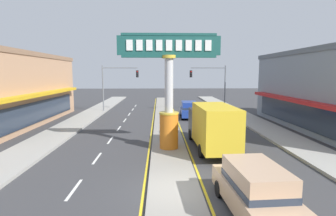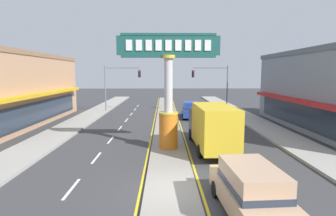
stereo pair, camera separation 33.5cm
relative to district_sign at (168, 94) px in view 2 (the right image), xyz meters
name	(u,v)px [view 2 (the right image)]	position (x,y,z in m)	size (l,w,h in m)	color
ground_plane	(171,192)	(0.00, -6.47, -3.83)	(160.00, 160.00, 0.00)	#3A3A3D
median_strip	(167,119)	(0.00, 11.53, -3.76)	(2.34, 52.00, 0.14)	gray
sidewalk_left	(77,123)	(-9.27, 9.53, -3.74)	(2.99, 60.00, 0.18)	#9E9B93
sidewalk_right	(256,122)	(9.27, 9.53, -3.74)	(2.99, 60.00, 0.18)	#9E9B93
lane_markings	(167,122)	(0.00, 10.18, -3.82)	(9.08, 52.00, 0.01)	silver
district_sign	(168,94)	(0.00, 0.00, 0.00)	(6.69, 1.31, 7.58)	orange
storefront_left	(6,89)	(-16.04, 9.05, -0.22)	(8.37, 20.20, 7.21)	tan
traffic_light_left_side	(118,80)	(-6.41, 18.12, 0.42)	(4.86, 0.46, 6.20)	slate
traffic_light_right_side	(214,80)	(6.41, 17.74, 0.42)	(4.86, 0.46, 6.20)	slate
suv_near_right_lane	(250,189)	(2.83, -8.40, -2.84)	(2.17, 4.70, 1.90)	tan
suv_far_right_lane	(191,109)	(2.82, 12.98, -2.84)	(2.09, 4.66, 1.90)	navy
box_truck_near_left_lane	(211,126)	(2.88, -0.13, -2.13)	(2.44, 6.98, 3.12)	black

